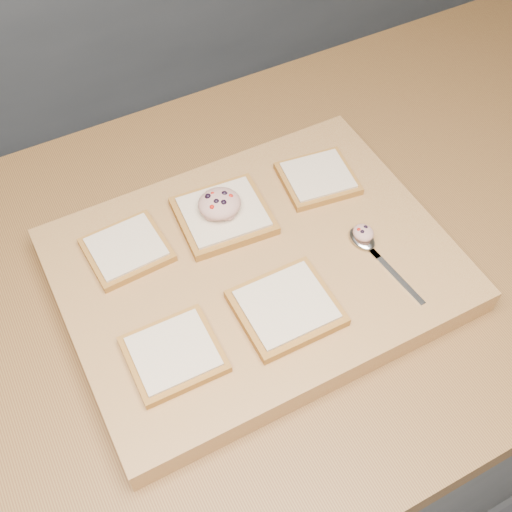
{
  "coord_description": "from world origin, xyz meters",
  "views": [
    {
      "loc": [
        -0.27,
        -0.5,
        1.67
      ],
      "look_at": [
        -0.02,
        -0.03,
        0.95
      ],
      "focal_mm": 45.0,
      "sensor_mm": 36.0,
      "label": 1
    }
  ],
  "objects_px": {
    "cutting_board": "(256,270)",
    "bread_far_center": "(223,215)",
    "tuna_salad_dollop": "(219,203)",
    "spoon": "(367,244)"
  },
  "relations": [
    {
      "from": "tuna_salad_dollop",
      "to": "spoon",
      "type": "relative_size",
      "value": 0.4
    },
    {
      "from": "bread_far_center",
      "to": "tuna_salad_dollop",
      "type": "relative_size",
      "value": 2.21
    },
    {
      "from": "bread_far_center",
      "to": "tuna_salad_dollop",
      "type": "xyz_separation_m",
      "value": [
        -0.0,
        0.0,
        0.02
      ]
    },
    {
      "from": "cutting_board",
      "to": "spoon",
      "type": "xyz_separation_m",
      "value": [
        0.15,
        -0.05,
        0.03
      ]
    },
    {
      "from": "tuna_salad_dollop",
      "to": "spoon",
      "type": "distance_m",
      "value": 0.22
    },
    {
      "from": "bread_far_center",
      "to": "spoon",
      "type": "distance_m",
      "value": 0.21
    },
    {
      "from": "cutting_board",
      "to": "bread_far_center",
      "type": "height_order",
      "value": "bread_far_center"
    },
    {
      "from": "bread_far_center",
      "to": "spoon",
      "type": "height_order",
      "value": "bread_far_center"
    },
    {
      "from": "cutting_board",
      "to": "spoon",
      "type": "distance_m",
      "value": 0.16
    },
    {
      "from": "cutting_board",
      "to": "bread_far_center",
      "type": "bearing_deg",
      "value": 94.19
    }
  ]
}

